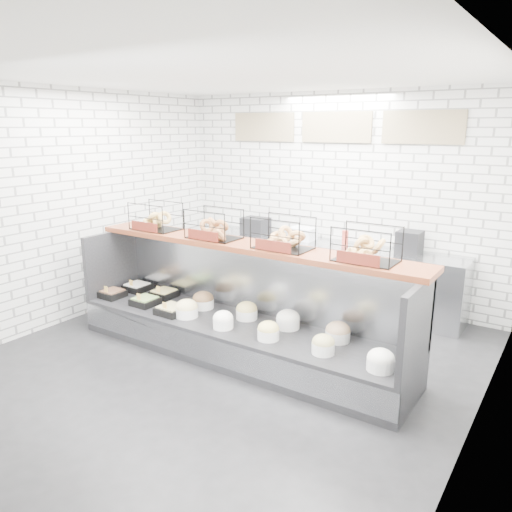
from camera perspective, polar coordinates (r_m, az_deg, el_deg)
The scene contains 5 objects.
ground at distance 5.55m, azimuth -4.10°, elevation -12.35°, with size 5.50×5.50×0.00m, color black.
room_shell at distance 5.45m, azimuth -0.58°, elevation 9.84°, with size 5.02×5.51×3.01m.
display_case at distance 5.66m, azimuth -2.03°, elevation -8.08°, with size 4.00×0.90×1.20m.
bagel_shelf at distance 5.48m, azimuth -1.05°, elevation 2.60°, with size 4.10×0.50×0.40m.
prep_counter at distance 7.31m, azimuth 7.51°, elevation -1.74°, with size 4.00×0.60×1.20m.
Camera 1 is at (3.05, -3.89, 2.51)m, focal length 35.00 mm.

